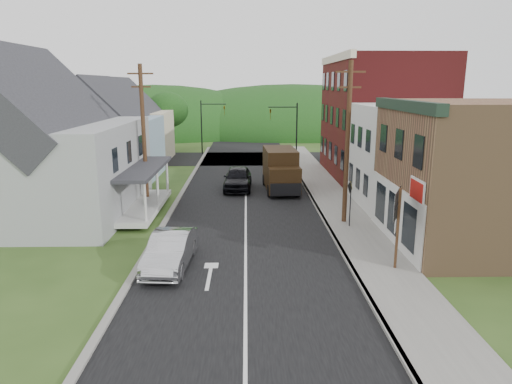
{
  "coord_description": "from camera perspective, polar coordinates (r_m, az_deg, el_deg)",
  "views": [
    {
      "loc": [
        0.06,
        -21.31,
        7.75
      ],
      "look_at": [
        0.56,
        2.15,
        2.2
      ],
      "focal_mm": 32.0,
      "sensor_mm": 36.0,
      "label": 1
    }
  ],
  "objects": [
    {
      "name": "ground",
      "position": [
        22.67,
        -1.3,
        -6.68
      ],
      "size": [
        120.0,
        120.0,
        0.0
      ],
      "primitive_type": "plane",
      "color": "#2D4719",
      "rests_on": "ground"
    },
    {
      "name": "curb_left",
      "position": [
        30.66,
        -10.01,
        -1.42
      ],
      "size": [
        0.3,
        55.0,
        0.12
      ],
      "primitive_type": "cube",
      "color": "slate",
      "rests_on": "ground"
    },
    {
      "name": "tree_left_c",
      "position": [
        45.53,
        -26.36,
        9.68
      ],
      "size": [
        5.8,
        5.8,
        8.41
      ],
      "color": "#382616",
      "rests_on": "ground"
    },
    {
      "name": "road",
      "position": [
        32.25,
        -1.28,
        -0.59
      ],
      "size": [
        9.0,
        90.0,
        0.02
      ],
      "primitive_type": "cube",
      "color": "black",
      "rests_on": "ground"
    },
    {
      "name": "storefront_tan",
      "position": [
        24.46,
        26.18,
        1.93
      ],
      "size": [
        8.0,
        8.0,
        7.0
      ],
      "primitive_type": "cube",
      "color": "brown",
      "rests_on": "ground"
    },
    {
      "name": "tree_left_d",
      "position": [
        54.15,
        -11.01,
        10.04
      ],
      "size": [
        4.8,
        4.8,
        6.94
      ],
      "color": "#382616",
      "rests_on": "ground"
    },
    {
      "name": "curb_right",
      "position": [
        30.63,
        7.26,
        -1.31
      ],
      "size": [
        0.2,
        55.0,
        0.15
      ],
      "primitive_type": "cube",
      "color": "slate",
      "rests_on": "ground"
    },
    {
      "name": "forested_ridge",
      "position": [
        76.7,
        -1.26,
        7.52
      ],
      "size": [
        90.0,
        30.0,
        16.0
      ],
      "primitive_type": "ellipsoid",
      "color": "#123710",
      "rests_on": "ground"
    },
    {
      "name": "dark_sedan",
      "position": [
        34.37,
        -2.29,
        1.73
      ],
      "size": [
        2.19,
        5.09,
        1.71
      ],
      "primitive_type": "imported",
      "rotation": [
        0.0,
        0.0,
        -0.03
      ],
      "color": "black",
      "rests_on": "ground"
    },
    {
      "name": "cross_road",
      "position": [
        48.93,
        -1.27,
        4.2
      ],
      "size": [
        60.0,
        9.0,
        0.02
      ],
      "primitive_type": "cube",
      "color": "black",
      "rests_on": "ground"
    },
    {
      "name": "house_gray",
      "position": [
        30.06,
        -24.97,
        5.36
      ],
      "size": [
        10.2,
        12.24,
        8.35
      ],
      "color": "gray",
      "rests_on": "ground"
    },
    {
      "name": "traffic_signal_right",
      "position": [
        45.18,
        4.23,
        8.21
      ],
      "size": [
        2.87,
        0.2,
        6.0
      ],
      "color": "black",
      "rests_on": "ground"
    },
    {
      "name": "storefront_white",
      "position": [
        31.25,
        19.94,
        4.23
      ],
      "size": [
        8.0,
        7.0,
        6.5
      ],
      "primitive_type": "cube",
      "color": "silver",
      "rests_on": "ground"
    },
    {
      "name": "tree_left_b",
      "position": [
        37.53,
        -28.49,
        7.34
      ],
      "size": [
        4.8,
        4.8,
        6.94
      ],
      "color": "#382616",
      "rests_on": "ground"
    },
    {
      "name": "house_cream",
      "position": [
        48.87,
        -15.04,
        8.1
      ],
      "size": [
        7.14,
        8.16,
        7.28
      ],
      "color": "beige",
      "rests_on": "ground"
    },
    {
      "name": "delivery_van",
      "position": [
        33.82,
        3.11,
        2.76
      ],
      "size": [
        2.54,
        5.64,
        3.1
      ],
      "rotation": [
        0.0,
        0.0,
        0.05
      ],
      "color": "black",
      "rests_on": "ground"
    },
    {
      "name": "utility_pole_left",
      "position": [
        30.19,
        -13.86,
        7.05
      ],
      "size": [
        1.6,
        0.26,
        9.0
      ],
      "color": "#472D19",
      "rests_on": "ground"
    },
    {
      "name": "route_sign_cluster",
      "position": [
        19.83,
        17.25,
        -2.99
      ],
      "size": [
        0.89,
        1.82,
        3.46
      ],
      "rotation": [
        0.0,
        0.0,
        -0.43
      ],
      "color": "#472D19",
      "rests_on": "sidewalk_right"
    },
    {
      "name": "silver_sedan",
      "position": [
        20.14,
        -10.66,
        -7.24
      ],
      "size": [
        1.9,
        4.71,
        1.52
      ],
      "primitive_type": "imported",
      "rotation": [
        0.0,
        0.0,
        -0.06
      ],
      "color": "#ADADB2",
      "rests_on": "ground"
    },
    {
      "name": "house_blue",
      "position": [
        40.08,
        -17.35,
        6.9
      ],
      "size": [
        7.14,
        8.16,
        7.28
      ],
      "color": "#82A0B2",
      "rests_on": "ground"
    },
    {
      "name": "sidewalk_right",
      "position": [
        30.85,
        9.74,
        -1.29
      ],
      "size": [
        2.8,
        55.0,
        0.15
      ],
      "primitive_type": "cube",
      "color": "slate",
      "rests_on": "ground"
    },
    {
      "name": "traffic_signal_left",
      "position": [
        52.14,
        -6.08,
        8.85
      ],
      "size": [
        2.87,
        0.2,
        6.0
      ],
      "color": "black",
      "rests_on": "ground"
    },
    {
      "name": "warning_sign",
      "position": [
        25.26,
        11.69,
        -0.65
      ],
      "size": [
        0.15,
        0.7,
        2.54
      ],
      "rotation": [
        0.0,
        0.0,
        0.12
      ],
      "color": "black",
      "rests_on": "sidewalk_right"
    },
    {
      "name": "storefront_red",
      "position": [
        40.02,
        15.3,
        8.91
      ],
      "size": [
        8.0,
        12.0,
        10.0
      ],
      "primitive_type": "cube",
      "color": "maroon",
      "rests_on": "ground"
    },
    {
      "name": "utility_pole_right",
      "position": [
        25.61,
        11.36,
        6.11
      ],
      "size": [
        1.6,
        0.26,
        9.0
      ],
      "color": "#472D19",
      "rests_on": "ground"
    }
  ]
}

